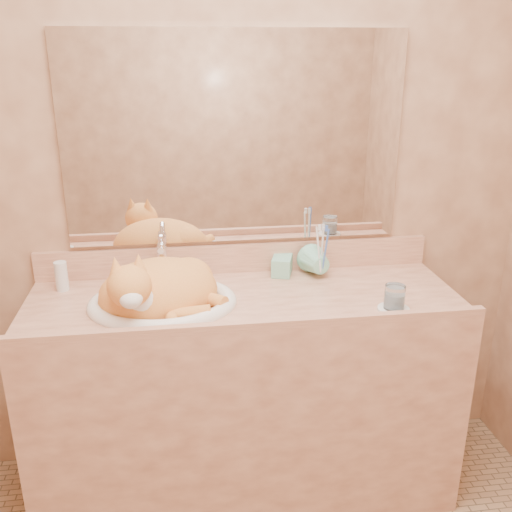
{
  "coord_description": "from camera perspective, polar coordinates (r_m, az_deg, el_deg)",
  "views": [
    {
      "loc": [
        -0.22,
        -1.19,
        1.72
      ],
      "look_at": [
        0.04,
        0.7,
        1.02
      ],
      "focal_mm": 40.0,
      "sensor_mm": 36.0,
      "label": 1
    }
  ],
  "objects": [
    {
      "name": "cat",
      "position": [
        2.05,
        -9.96,
        -3.09
      ],
      "size": [
        0.51,
        0.46,
        0.24
      ],
      "primitive_type": null,
      "rotation": [
        0.0,
        0.0,
        0.27
      ],
      "color": "orange",
      "rests_on": "sink_basin"
    },
    {
      "name": "faucet",
      "position": [
        2.24,
        -9.35,
        -0.54
      ],
      "size": [
        0.08,
        0.14,
        0.18
      ],
      "primitive_type": null,
      "rotation": [
        0.0,
        0.0,
        0.24
      ],
      "color": "white",
      "rests_on": "vanity_counter"
    },
    {
      "name": "vanity_counter",
      "position": [
        2.32,
        -1.09,
        -13.77
      ],
      "size": [
        1.6,
        0.55,
        0.85
      ],
      "primitive_type": null,
      "color": "#9F6047",
      "rests_on": "floor"
    },
    {
      "name": "toothbrushes",
      "position": [
        2.23,
        6.66,
        0.84
      ],
      "size": [
        0.04,
        0.04,
        0.24
      ],
      "primitive_type": null,
      "color": "silver",
      "rests_on": "toothbrush_cup"
    },
    {
      "name": "saucer",
      "position": [
        2.07,
        13.59,
        -5.2
      ],
      "size": [
        0.11,
        0.11,
        0.01
      ],
      "primitive_type": "cylinder",
      "color": "white",
      "rests_on": "vanity_counter"
    },
    {
      "name": "water_glass",
      "position": [
        2.05,
        13.69,
        -4.0
      ],
      "size": [
        0.07,
        0.07,
        0.08
      ],
      "primitive_type": "cylinder",
      "color": "silver",
      "rests_on": "saucer"
    },
    {
      "name": "toothbrush_cup",
      "position": [
        2.26,
        6.58,
        -1.14
      ],
      "size": [
        0.14,
        0.14,
        0.11
      ],
      "primitive_type": "imported",
      "rotation": [
        0.0,
        0.0,
        0.21
      ],
      "color": "#7FCCAD",
      "rests_on": "vanity_counter"
    },
    {
      "name": "soap_dispenser",
      "position": [
        2.25,
        2.46,
        -0.36
      ],
      "size": [
        0.1,
        0.1,
        0.17
      ],
      "primitive_type": "imported",
      "rotation": [
        0.0,
        0.0,
        -0.3
      ],
      "color": "#7FCCAD",
      "rests_on": "vanity_counter"
    },
    {
      "name": "wall_back",
      "position": [
        2.25,
        -2.08,
        8.05
      ],
      "size": [
        2.4,
        0.02,
        2.5
      ],
      "primitive_type": "cube",
      "color": "#8B5B3F",
      "rests_on": "ground"
    },
    {
      "name": "sink_basin",
      "position": [
        2.05,
        -9.42,
        -2.74
      ],
      "size": [
        0.61,
        0.55,
        0.16
      ],
      "primitive_type": null,
      "rotation": [
        0.0,
        0.0,
        -0.26
      ],
      "color": "white",
      "rests_on": "vanity_counter"
    },
    {
      "name": "lotion_bottle",
      "position": [
        2.28,
        -18.88,
        -1.93
      ],
      "size": [
        0.05,
        0.05,
        0.11
      ],
      "primitive_type": "cylinder",
      "color": "silver",
      "rests_on": "vanity_counter"
    },
    {
      "name": "mirror",
      "position": [
        2.22,
        -2.1,
        11.52
      ],
      "size": [
        1.3,
        0.02,
        0.8
      ],
      "primitive_type": "cube",
      "color": "white",
      "rests_on": "wall_back"
    }
  ]
}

